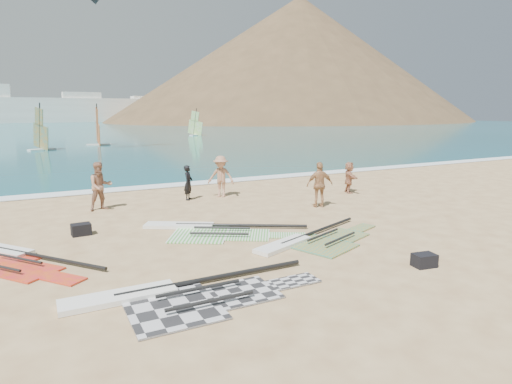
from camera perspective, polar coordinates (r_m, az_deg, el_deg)
name	(u,v)px	position (r m, az deg, el deg)	size (l,w,h in m)	color
ground	(285,254)	(12.23, 3.82, -8.23)	(300.00, 300.00, 0.00)	tan
sea	(54,124)	(142.04, -25.33, 8.20)	(300.00, 240.00, 0.06)	#0D545B
surf_line	(165,186)	(23.31, -12.07, 0.74)	(300.00, 1.20, 0.04)	white
headland_main	(298,121)	(166.93, 5.64, 9.41)	(143.00, 143.00, 45.00)	brown
headland_minor	(352,120)	(195.86, 12.74, 9.40)	(70.00, 70.00, 28.00)	brown
rig_grey	(177,296)	(9.65, -10.43, -13.46)	(5.73, 2.25, 0.20)	#28282A
rig_green	(209,230)	(14.44, -6.31, -5.07)	(5.02, 4.06, 0.20)	green
rig_orange	(314,241)	(13.34, 7.70, -6.45)	(5.09, 3.03, 0.20)	orange
rig_red	(11,260)	(13.35, -29.84, -7.82)	(3.74, 4.60, 0.19)	red
gear_bag_near	(81,229)	(15.03, -22.28, -4.64)	(0.59, 0.43, 0.38)	black
gear_bag_far	(424,260)	(12.02, 21.52, -8.47)	(0.57, 0.40, 0.34)	black
person_wetsuit	(188,183)	(19.49, -9.01, 1.24)	(0.57, 0.38, 1.57)	black
beachgoer_left	(100,186)	(18.35, -20.04, 0.74)	(0.95, 0.74, 1.96)	#A67459
beachgoer_mid	(221,176)	(19.96, -4.70, 2.08)	(1.25, 0.72, 1.93)	#AD795B
beachgoer_back	(320,185)	(17.97, 8.49, 0.97)	(1.11, 0.46, 1.90)	#B37F52
beachgoer_right	(349,177)	(21.40, 12.29, 1.91)	(1.42, 0.45, 1.53)	tan
windsurfer_left	(41,137)	(48.36, -26.77, 6.57)	(2.70, 2.93, 4.79)	white
windsurfer_centre	(98,134)	(52.67, -20.31, 7.32)	(2.64, 3.22, 4.80)	white
windsurfer_right	(195,128)	(69.52, -8.11, 8.49)	(2.34, 2.41, 4.35)	white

